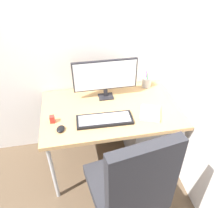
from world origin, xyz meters
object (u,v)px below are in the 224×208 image
Objects in this scene: monitor at (105,76)px; keyboard at (105,120)px; office_chair at (130,187)px; pen_holder at (147,82)px; filing_cabinet at (148,133)px; mouse at (61,129)px; notebook at (150,113)px; desk_clamp_accessory at (52,119)px.

monitor is 0.42m from keyboard.
office_chair is 1.17m from pen_holder.
mouse reaches higher than filing_cabinet.
monitor reaches higher than mouse.
notebook is 3.12× the size of desk_clamp_accessory.
office_chair reaches higher than desk_clamp_accessory.
notebook reaches higher than keyboard.
office_chair is at bearing -53.04° from desk_clamp_accessory.
pen_holder is at bearing 22.78° from desk_clamp_accessory.
notebook is (0.34, -0.35, -0.21)m from monitor.
keyboard is 7.31× the size of desk_clamp_accessory.
filing_cabinet is 1.02m from desk_clamp_accessory.
monitor is 9.11× the size of desk_clamp_accessory.
monitor is 1.25× the size of keyboard.
filing_cabinet is 1.02× the size of monitor.
filing_cabinet is 0.45m from notebook.
office_chair reaches higher than pen_holder.
office_chair is 1.01m from monitor.
notebook reaches higher than filing_cabinet.
keyboard is 0.44m from desk_clamp_accessory.
pen_holder is (0.89, 0.52, 0.04)m from mouse.
mouse is (-0.37, -0.05, 0.00)m from keyboard.
office_chair is 1.92× the size of monitor.
desk_clamp_accessory is (-0.95, -0.40, -0.02)m from pen_holder.
monitor reaches higher than notebook.
office_chair reaches higher than filing_cabinet.
filing_cabinet is (0.41, 0.78, -0.31)m from office_chair.
office_chair is at bearing -98.02° from notebook.
filing_cabinet is 2.97× the size of notebook.
pen_holder reaches higher than filing_cabinet.
desk_clamp_accessory is at bearing 136.52° from mouse.
desk_clamp_accessory reaches higher than keyboard.
keyboard is at bearing 24.65° from mouse.
office_chair is 13.35× the size of mouse.
monitor is (-0.00, 0.96, 0.32)m from office_chair.
desk_clamp_accessory is (-0.50, 0.67, 0.13)m from office_chair.
filing_cabinet is at bearing 7.03° from desk_clamp_accessory.
mouse is 1.03m from pen_holder.
office_chair is 5.61× the size of notebook.
mouse reaches higher than notebook.
monitor reaches higher than keyboard.
pen_holder is (0.52, 0.47, 0.04)m from keyboard.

